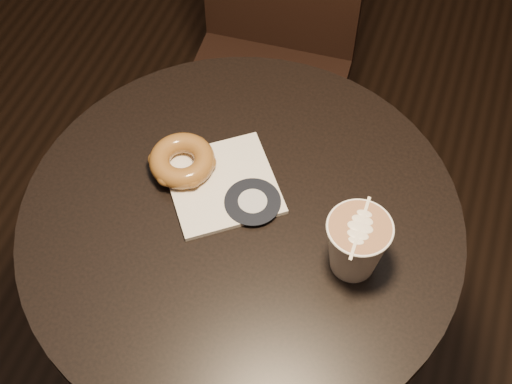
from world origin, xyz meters
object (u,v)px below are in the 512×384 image
cafe_table (243,276)px  chair (272,38)px  doughnut (182,161)px  pastry_bag (222,184)px  latte_cup (356,246)px

cafe_table → chair: 0.64m
cafe_table → doughnut: doughnut is taller
pastry_bag → cafe_table: bearing=-81.2°
chair → pastry_bag: bearing=-83.4°
doughnut → latte_cup: bearing=-14.3°
cafe_table → pastry_bag: pastry_bag is taller
chair → pastry_bag: 0.63m
chair → doughnut: chair is taller
doughnut → latte_cup: size_ratio=1.01×
pastry_bag → doughnut: bearing=136.4°
pastry_bag → doughnut: doughnut is taller
pastry_bag → latte_cup: size_ratio=1.58×
cafe_table → latte_cup: latte_cup is taller
chair → latte_cup: (0.34, -0.64, 0.28)m
chair → doughnut: size_ratio=8.80×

